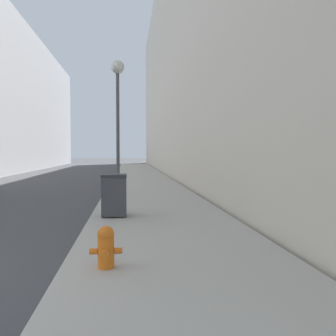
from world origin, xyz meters
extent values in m
cube|color=#ADA89E|center=(5.69, 18.00, 0.07)|extent=(3.76, 60.00, 0.14)
cube|color=beige|center=(13.67, 26.00, 9.29)|extent=(12.00, 60.00, 18.58)
cylinder|color=orange|center=(4.49, 0.92, 0.37)|extent=(0.24, 0.24, 0.45)
sphere|color=orange|center=(4.49, 0.92, 0.64)|extent=(0.25, 0.25, 0.25)
cylinder|color=orange|center=(4.49, 0.92, 0.71)|extent=(0.07, 0.07, 0.05)
cylinder|color=orange|center=(4.49, 0.74, 0.39)|extent=(0.11, 0.12, 0.11)
cylinder|color=orange|center=(4.31, 0.92, 0.39)|extent=(0.12, 0.09, 0.09)
cylinder|color=orange|center=(4.68, 0.92, 0.39)|extent=(0.12, 0.09, 0.09)
cube|color=#3D3D42|center=(4.45, 5.37, 0.68)|extent=(0.65, 0.62, 1.01)
cube|color=#2D2D31|center=(4.45, 5.37, 1.22)|extent=(0.67, 0.63, 0.08)
cylinder|color=black|center=(4.17, 5.63, 0.22)|extent=(0.05, 0.16, 0.16)
cylinder|color=black|center=(4.72, 5.63, 0.22)|extent=(0.05, 0.16, 0.16)
cylinder|color=#4C4C51|center=(4.45, 9.11, 0.26)|extent=(0.23, 0.23, 0.25)
cylinder|color=#4C4C51|center=(4.45, 9.11, 2.43)|extent=(0.12, 0.12, 4.58)
sphere|color=silver|center=(4.45, 9.11, 4.92)|extent=(0.49, 0.49, 0.49)
camera|label=1|loc=(4.83, -4.63, 1.87)|focal=40.00mm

